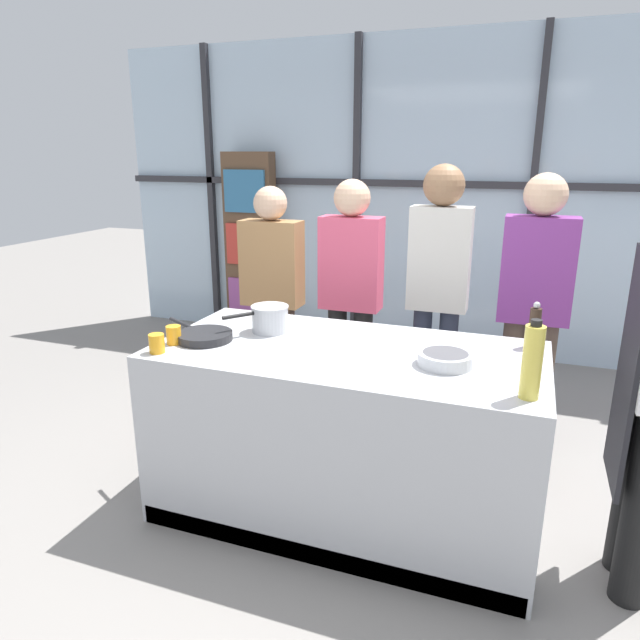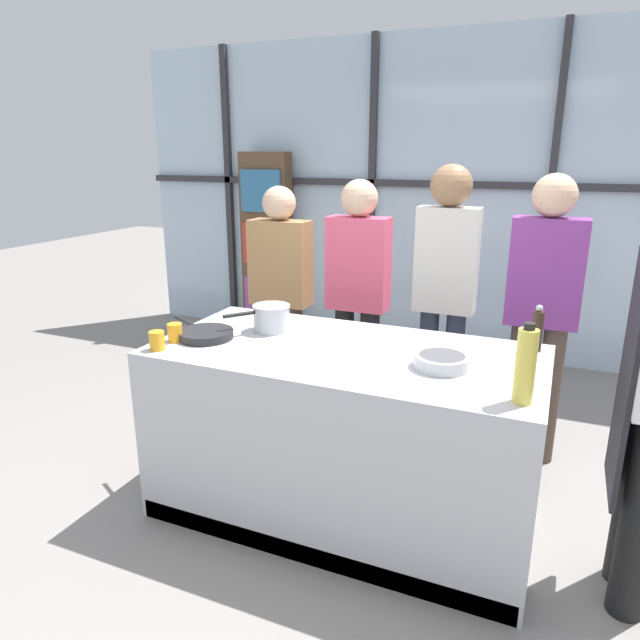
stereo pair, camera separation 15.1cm
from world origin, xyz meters
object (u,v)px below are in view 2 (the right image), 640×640
(saucepan, at_px, (271,317))
(white_plate, at_px, (451,351))
(pepper_grinder, at_px, (537,330))
(mixing_bowl, at_px, (442,361))
(oil_bottle, at_px, (525,366))
(frying_pan, at_px, (205,334))
(spectator_far_left, at_px, (281,288))
(juice_glass_near, at_px, (157,341))
(spectator_center_left, at_px, (358,290))
(spectator_center_right, at_px, (445,285))
(juice_glass_far, at_px, (175,332))
(spectator_far_right, at_px, (543,302))

(saucepan, bearing_deg, white_plate, 2.34)
(pepper_grinder, bearing_deg, mixing_bowl, -132.24)
(oil_bottle, bearing_deg, mixing_bowl, 145.82)
(white_plate, bearing_deg, frying_pan, -166.76)
(spectator_far_left, bearing_deg, juice_glass_near, 90.28)
(spectator_center_left, bearing_deg, spectator_center_right, -180.00)
(juice_glass_far, bearing_deg, pepper_grinder, 18.69)
(spectator_far_right, xyz_separation_m, pepper_grinder, (0.00, -0.61, 0.01))
(spectator_center_left, height_order, oil_bottle, spectator_center_left)
(spectator_far_right, height_order, white_plate, spectator_far_right)
(spectator_center_left, height_order, frying_pan, spectator_center_left)
(spectator_far_right, bearing_deg, mixing_bowl, 70.34)
(spectator_far_right, relative_size, pepper_grinder, 7.48)
(oil_bottle, bearing_deg, pepper_grinder, 89.11)
(spectator_center_left, bearing_deg, spectator_far_left, 0.00)
(spectator_far_left, distance_m, juice_glass_near, 1.32)
(spectator_far_right, distance_m, oil_bottle, 1.26)
(frying_pan, distance_m, oil_bottle, 1.58)
(spectator_far_right, xyz_separation_m, oil_bottle, (-0.01, -1.26, 0.06))
(saucepan, distance_m, mixing_bowl, 0.97)
(saucepan, xyz_separation_m, juice_glass_far, (-0.36, -0.35, -0.03))
(spectator_far_left, xyz_separation_m, white_plate, (1.32, -0.80, -0.01))
(juice_glass_near, bearing_deg, spectator_center_right, 49.85)
(frying_pan, bearing_deg, juice_glass_near, -114.13)
(saucepan, xyz_separation_m, pepper_grinder, (1.32, 0.22, 0.03))
(saucepan, relative_size, oil_bottle, 1.00)
(mixing_bowl, height_order, pepper_grinder, pepper_grinder)
(spectator_far_left, height_order, white_plate, spectator_far_left)
(spectator_center_left, height_order, saucepan, spectator_center_left)
(spectator_far_right, height_order, oil_bottle, spectator_far_right)
(saucepan, bearing_deg, frying_pan, -136.17)
(frying_pan, height_order, mixing_bowl, mixing_bowl)
(frying_pan, bearing_deg, white_plate, 13.24)
(oil_bottle, relative_size, juice_glass_far, 3.45)
(spectator_center_left, height_order, spectator_far_right, spectator_far_right)
(spectator_far_right, bearing_deg, juice_glass_near, 38.27)
(spectator_far_left, height_order, mixing_bowl, spectator_far_left)
(spectator_far_left, bearing_deg, spectator_center_left, -180.00)
(spectator_center_right, xyz_separation_m, mixing_bowl, (0.20, -1.02, -0.11))
(mixing_bowl, bearing_deg, juice_glass_near, -166.97)
(white_plate, bearing_deg, mixing_bowl, -90.13)
(spectator_center_right, xyz_separation_m, frying_pan, (-1.01, -1.08, -0.12))
(spectator_center_right, relative_size, spectator_far_right, 1.03)
(oil_bottle, bearing_deg, saucepan, 161.92)
(spectator_far_right, distance_m, pepper_grinder, 0.61)
(frying_pan, distance_m, pepper_grinder, 1.64)
(spectator_center_right, distance_m, spectator_far_right, 0.56)
(white_plate, distance_m, oil_bottle, 0.60)
(spectator_far_left, xyz_separation_m, spectator_center_right, (1.12, 0.00, 0.13))
(mixing_bowl, bearing_deg, white_plate, 89.87)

